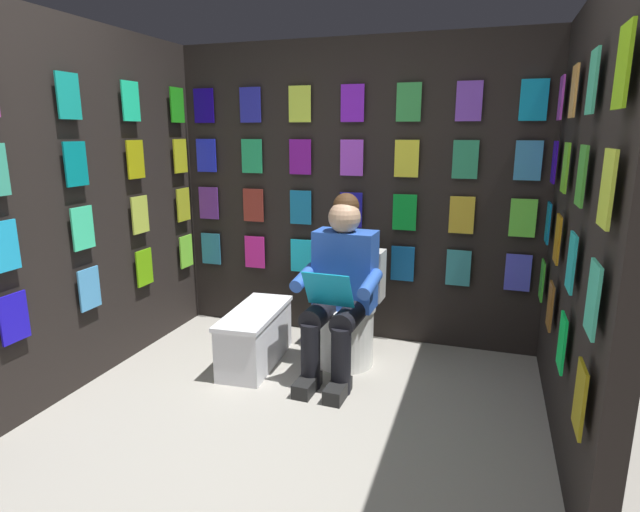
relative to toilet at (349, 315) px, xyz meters
name	(u,v)px	position (x,y,z in m)	size (l,w,h in m)	color
ground_plane	(232,498)	(0.11, 1.55, -0.33)	(30.00, 30.00, 0.00)	#9E998E
display_wall_back	(354,193)	(0.11, -0.50, 0.79)	(2.87, 0.14, 2.23)	black
display_wall_left	(585,228)	(-1.32, 0.55, 0.79)	(0.14, 2.01, 2.23)	black
display_wall_right	(101,203)	(1.54, 0.55, 0.79)	(0.14, 2.01, 2.23)	black
toilet	(349,315)	(0.00, 0.00, 0.00)	(0.41, 0.56, 0.77)	white
person_reading	(340,287)	(0.01, 0.23, 0.27)	(0.54, 0.69, 1.19)	blue
comic_longbox_near	(255,337)	(0.60, 0.26, -0.13)	(0.36, 0.78, 0.38)	silver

